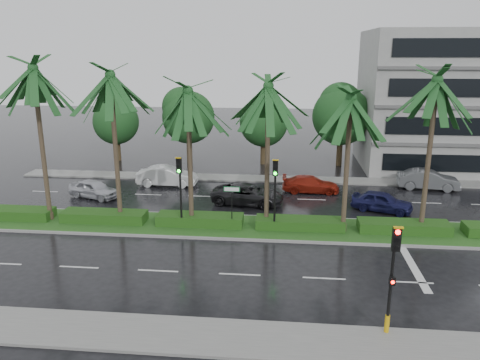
# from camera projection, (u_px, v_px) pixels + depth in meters

# --- Properties ---
(ground) EXTENTS (120.00, 120.00, 0.00)m
(ground) POSITION_uv_depth(u_px,v_px,m) (248.00, 235.00, 27.17)
(ground) COLOR black
(ground) RESTS_ON ground
(near_sidewalk) EXTENTS (40.00, 2.40, 0.12)m
(near_sidewalk) POSITION_uv_depth(u_px,v_px,m) (226.00, 338.00, 17.39)
(near_sidewalk) COLOR slate
(near_sidewalk) RESTS_ON ground
(far_sidewalk) EXTENTS (40.00, 2.00, 0.12)m
(far_sidewalk) POSITION_uv_depth(u_px,v_px,m) (260.00, 179.00, 38.65)
(far_sidewalk) COLOR slate
(far_sidewalk) RESTS_ON ground
(median) EXTENTS (36.00, 4.00, 0.15)m
(median) POSITION_uv_depth(u_px,v_px,m) (249.00, 227.00, 28.11)
(median) COLOR gray
(median) RESTS_ON ground
(hedge) EXTENTS (35.20, 1.40, 0.60)m
(hedge) POSITION_uv_depth(u_px,v_px,m) (249.00, 221.00, 28.01)
(hedge) COLOR #1E4213
(hedge) RESTS_ON median
(lane_markings) EXTENTS (34.00, 13.06, 0.01)m
(lane_markings) POSITION_uv_depth(u_px,v_px,m) (301.00, 240.00, 26.48)
(lane_markings) COLOR silver
(lane_markings) RESTS_ON ground
(palm_row) EXTENTS (26.30, 4.20, 10.02)m
(palm_row) POSITION_uv_depth(u_px,v_px,m) (228.00, 95.00, 26.11)
(palm_row) COLOR #3D3223
(palm_row) RESTS_ON median
(signal_near) EXTENTS (0.34, 0.45, 4.36)m
(signal_near) POSITION_uv_depth(u_px,v_px,m) (392.00, 276.00, 16.94)
(signal_near) COLOR black
(signal_near) RESTS_ON near_sidewalk
(signal_median_left) EXTENTS (0.34, 0.42, 4.36)m
(signal_median_left) POSITION_uv_depth(u_px,v_px,m) (180.00, 182.00, 27.02)
(signal_median_left) COLOR black
(signal_median_left) RESTS_ON median
(signal_median_right) EXTENTS (0.34, 0.42, 4.36)m
(signal_median_right) POSITION_uv_depth(u_px,v_px,m) (275.00, 185.00, 26.51)
(signal_median_right) COLOR black
(signal_median_right) RESTS_ON median
(street_sign) EXTENTS (0.95, 0.09, 2.60)m
(street_sign) POSITION_uv_depth(u_px,v_px,m) (232.00, 197.00, 27.15)
(street_sign) COLOR black
(street_sign) RESTS_ON median
(bg_trees) EXTENTS (32.95, 5.59, 8.07)m
(bg_trees) POSITION_uv_depth(u_px,v_px,m) (291.00, 114.00, 42.52)
(bg_trees) COLOR #3A2E1A
(bg_trees) RESTS_ON ground
(building) EXTENTS (16.00, 10.00, 12.00)m
(building) POSITION_uv_depth(u_px,v_px,m) (457.00, 101.00, 41.20)
(building) COLOR gray
(building) RESTS_ON ground
(car_silver) EXTENTS (2.74, 4.13, 1.31)m
(car_silver) POSITION_uv_depth(u_px,v_px,m) (94.00, 189.00, 33.77)
(car_silver) COLOR silver
(car_silver) RESTS_ON ground
(car_white) EXTENTS (1.68, 4.68, 1.54)m
(car_white) POSITION_uv_depth(u_px,v_px,m) (167.00, 176.00, 36.74)
(car_white) COLOR silver
(car_white) RESTS_ON ground
(car_darkgrey) EXTENTS (2.97, 5.25, 1.38)m
(car_darkgrey) POSITION_uv_depth(u_px,v_px,m) (247.00, 194.00, 32.38)
(car_darkgrey) COLOR black
(car_darkgrey) RESTS_ON ground
(car_red) EXTENTS (1.75, 4.25, 1.23)m
(car_red) POSITION_uv_depth(u_px,v_px,m) (311.00, 184.00, 35.11)
(car_red) COLOR maroon
(car_red) RESTS_ON ground
(car_blue) EXTENTS (2.89, 4.23, 1.34)m
(car_blue) POSITION_uv_depth(u_px,v_px,m) (382.00, 201.00, 30.96)
(car_blue) COLOR #191C4D
(car_blue) RESTS_ON ground
(car_grey) EXTENTS (2.13, 4.73, 1.51)m
(car_grey) POSITION_uv_depth(u_px,v_px,m) (428.00, 180.00, 35.81)
(car_grey) COLOR #5D5F63
(car_grey) RESTS_ON ground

